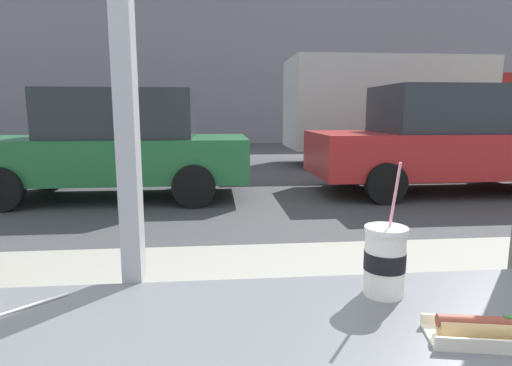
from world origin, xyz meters
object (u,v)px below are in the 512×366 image
(box_truck, at_px, (411,106))
(parked_car_red, at_px, (447,140))
(parked_car_green, at_px, (115,144))
(hotdog_tray_far, at_px, (500,331))
(soda_cup_left, at_px, (385,260))

(box_truck, bearing_deg, parked_car_red, -106.54)
(parked_car_green, relative_size, parked_car_red, 0.93)
(hotdog_tray_far, height_order, parked_car_red, parked_car_red)
(soda_cup_left, height_order, parked_car_red, parked_car_red)
(soda_cup_left, height_order, parked_car_green, parked_car_green)
(soda_cup_left, xyz_separation_m, hotdog_tray_far, (0.14, -0.23, -0.07))
(soda_cup_left, bearing_deg, hotdog_tray_far, -58.84)
(hotdog_tray_far, xyz_separation_m, parked_car_red, (3.50, 6.42, -0.07))
(parked_car_red, relative_size, box_truck, 0.69)
(parked_car_green, xyz_separation_m, box_truck, (6.87, 4.05, 0.65))
(soda_cup_left, height_order, hotdog_tray_far, soda_cup_left)
(parked_car_red, bearing_deg, soda_cup_left, -120.53)
(parked_car_green, bearing_deg, box_truck, 30.50)
(hotdog_tray_far, relative_size, parked_car_red, 0.06)
(soda_cup_left, relative_size, hotdog_tray_far, 1.15)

